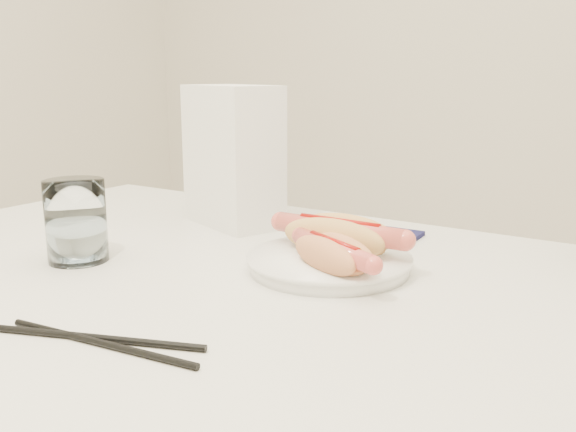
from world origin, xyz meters
The scene contains 9 objects.
table centered at (0.00, 0.00, 0.69)m, with size 1.20×0.80×0.75m.
plate centered at (0.10, 0.09, 0.76)m, with size 0.20×0.20×0.02m, color white.
hotdog_left centered at (0.10, 0.11, 0.79)m, with size 0.18×0.07×0.05m.
hotdog_right centered at (0.13, 0.05, 0.79)m, with size 0.15×0.11×0.04m.
water_glass centered at (-0.21, -0.06, 0.81)m, with size 0.08×0.08×0.11m, color silver.
chopstick_near centered at (0.02, -0.22, 0.75)m, with size 0.01×0.01×0.23m, color black.
chopstick_far centered at (0.04, -0.23, 0.75)m, with size 0.01×0.01×0.22m, color black.
napkin_box centered at (-0.16, 0.23, 0.86)m, with size 0.17×0.10×0.23m, color white.
navy_napkin centered at (0.08, 0.26, 0.75)m, with size 0.13×0.13×0.01m, color #13133C.
Camera 1 is at (0.48, -0.59, 1.00)m, focal length 39.46 mm.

